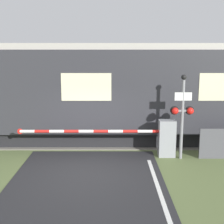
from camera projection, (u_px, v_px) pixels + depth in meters
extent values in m
plane|color=#5B6B3D|center=(90.00, 171.00, 10.01)|extent=(80.00, 80.00, 0.00)
cube|color=slate|center=(97.00, 139.00, 13.73)|extent=(36.00, 3.20, 0.03)
cube|color=#595451|center=(96.00, 142.00, 13.01)|extent=(36.00, 0.08, 0.10)
cube|color=#595451|center=(97.00, 133.00, 14.43)|extent=(36.00, 0.08, 0.10)
cube|color=black|center=(91.00, 132.00, 13.68)|extent=(17.39, 2.64, 0.60)
cube|color=#2D2D33|center=(91.00, 89.00, 13.32)|extent=(18.90, 3.10, 3.26)
cube|color=#ADA89E|center=(90.00, 47.00, 12.99)|extent=(18.52, 2.86, 0.24)
cube|color=beige|center=(88.00, 87.00, 11.74)|extent=(1.89, 0.02, 1.04)
cube|color=gray|center=(168.00, 138.00, 11.35)|extent=(0.60, 0.44, 1.35)
cylinder|color=gray|center=(168.00, 131.00, 11.30)|extent=(0.16, 0.16, 0.18)
cylinder|color=red|center=(161.00, 131.00, 11.30)|extent=(0.53, 0.11, 0.11)
cylinder|color=white|center=(146.00, 131.00, 11.31)|extent=(0.53, 0.11, 0.11)
cylinder|color=red|center=(132.00, 131.00, 11.31)|extent=(0.53, 0.11, 0.11)
cylinder|color=white|center=(117.00, 131.00, 11.31)|extent=(0.53, 0.11, 0.11)
cylinder|color=red|center=(102.00, 131.00, 11.31)|extent=(0.53, 0.11, 0.11)
cylinder|color=white|center=(88.00, 131.00, 11.32)|extent=(0.53, 0.11, 0.11)
cylinder|color=red|center=(73.00, 131.00, 11.32)|extent=(0.53, 0.11, 0.11)
cylinder|color=white|center=(58.00, 131.00, 11.32)|extent=(0.53, 0.11, 0.11)
cylinder|color=red|center=(44.00, 131.00, 11.32)|extent=(0.53, 0.11, 0.11)
cylinder|color=white|center=(29.00, 131.00, 11.33)|extent=(0.53, 0.11, 0.11)
cylinder|color=red|center=(22.00, 131.00, 11.33)|extent=(0.20, 0.02, 0.20)
cylinder|color=gray|center=(183.00, 120.00, 10.96)|extent=(0.11, 0.11, 2.82)
cube|color=gray|center=(184.00, 111.00, 10.90)|extent=(0.65, 0.07, 0.07)
sphere|color=red|center=(177.00, 111.00, 10.85)|extent=(0.24, 0.24, 0.24)
sphere|color=red|center=(192.00, 111.00, 10.85)|extent=(0.24, 0.24, 0.24)
cylinder|color=black|center=(176.00, 110.00, 10.96)|extent=(0.30, 0.06, 0.30)
cylinder|color=black|center=(191.00, 110.00, 10.96)|extent=(0.30, 0.06, 0.30)
cube|color=white|center=(185.00, 97.00, 10.76)|extent=(0.59, 0.02, 0.28)
sphere|color=black|center=(185.00, 77.00, 10.68)|extent=(0.18, 0.18, 0.18)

